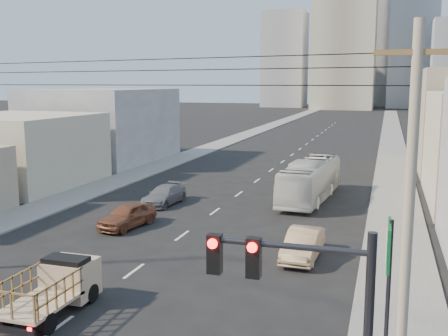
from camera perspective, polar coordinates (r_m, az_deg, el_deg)
The scene contains 18 objects.
sidewalk_left at distance 86.46m, azimuth 2.04°, elevation 3.52°, with size 3.50×180.00×0.12m, color slate.
sidewalk_right at distance 83.43m, azimuth 17.82°, elevation 2.87°, with size 3.50×180.00×0.12m, color slate.
lane_dashes at distance 67.44m, azimuth 7.86°, elevation 1.77°, with size 0.15×104.00×0.01m.
flatbed_pickup at distance 21.34m, azimuth -18.05°, elevation -11.99°, with size 1.95×4.41×1.90m.
city_bus at distance 39.57m, azimuth 9.37°, elevation -1.30°, with size 2.53×10.81×3.01m, color silver.
sedan_brown at distance 32.37m, azimuth -10.48°, elevation -5.10°, with size 1.72×4.27×1.46m, color brown.
sedan_tan at distance 26.64m, azimuth 8.60°, elevation -8.19°, with size 1.54×4.41×1.45m, color tan.
sedan_grey at distance 38.07m, azimuth -6.53°, elevation -2.95°, with size 1.86×4.57×1.33m, color slate.
traffic_signal at distance 10.59m, azimuth 9.60°, elevation -16.50°, with size 3.23×0.35×6.00m.
green_sign at distance 15.29m, azimuth 17.44°, elevation -9.94°, with size 0.18×1.60×5.00m.
utility_pole at distance 12.49m, azimuth 19.30°, elevation -7.43°, with size 1.80×0.24×10.00m.
overhead_wires at distance 18.16m, azimuth -20.05°, elevation 9.67°, with size 23.01×5.02×0.72m.
bldg_left_mid at distance 47.93m, azimuth -21.51°, elevation 1.81°, with size 11.00×12.00×6.00m, color #BFB69A.
bldg_left_far at distance 60.43m, azimuth -13.02°, elevation 4.57°, with size 12.00×16.00×8.00m, color gray.
high_rise_tower at distance 184.83m, azimuth 13.08°, elevation 15.63°, with size 20.00×20.00×60.00m, color tan.
midrise_ne at distance 198.43m, azimuth 19.80°, elevation 11.97°, with size 16.00×16.00×40.00m, color #95999E.
midrise_nw at distance 196.67m, azimuth 6.64°, elevation 11.60°, with size 15.00×15.00×34.00m, color #95999E.
midrise_back at distance 213.46m, azimuth 16.38°, elevation 12.45°, with size 18.00×18.00×44.00m, color gray.
Camera 1 is at (10.96, -12.98, 8.65)m, focal length 42.00 mm.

